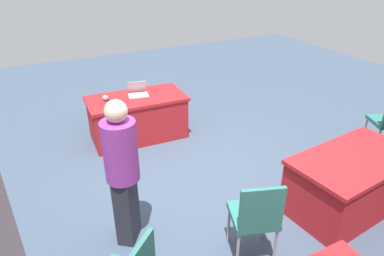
# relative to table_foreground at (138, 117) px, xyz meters

# --- Properties ---
(ground_plane) EXTENTS (14.40, 14.40, 0.00)m
(ground_plane) POSITION_rel_table_foreground_xyz_m (-0.26, 1.81, -0.37)
(ground_plane) COLOR #3D4C60
(table_foreground) EXTENTS (1.62, 0.89, 0.73)m
(table_foreground) POSITION_rel_table_foreground_xyz_m (0.00, 0.00, 0.00)
(table_foreground) COLOR #AD1E23
(table_foreground) RESTS_ON ground
(table_mid_left) EXTENTS (1.62, 0.99, 0.73)m
(table_mid_left) POSITION_rel_table_foreground_xyz_m (-1.67, 2.91, 0.00)
(table_mid_left) COLOR #AD1E23
(table_mid_left) RESTS_ON ground
(chair_by_pillar) EXTENTS (0.56, 0.56, 0.98)m
(chair_by_pillar) POSITION_rel_table_foreground_xyz_m (-0.16, 3.04, 0.20)
(chair_by_pillar) COLOR #9E9993
(chair_by_pillar) RESTS_ON ground
(person_attendee_standing) EXTENTS (0.48, 0.48, 1.65)m
(person_attendee_standing) POSITION_rel_table_foreground_xyz_m (0.88, 2.19, 0.55)
(person_attendee_standing) COLOR #26262D
(person_attendee_standing) RESTS_ON ground
(laptop_silver) EXTENTS (0.37, 0.35, 0.21)m
(laptop_silver) POSITION_rel_table_foreground_xyz_m (-0.06, -0.08, 0.40)
(laptop_silver) COLOR silver
(laptop_silver) RESTS_ON table_foreground
(yarn_ball) EXTENTS (0.10, 0.10, 0.10)m
(yarn_ball) POSITION_rel_table_foreground_xyz_m (0.48, -0.07, 0.41)
(yarn_ball) COLOR gray
(yarn_ball) RESTS_ON table_foreground
(scissors_red) EXTENTS (0.12, 0.17, 0.01)m
(scissors_red) POSITION_rel_table_foreground_xyz_m (-0.37, -0.06, 0.37)
(scissors_red) COLOR red
(scissors_red) RESTS_ON table_foreground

